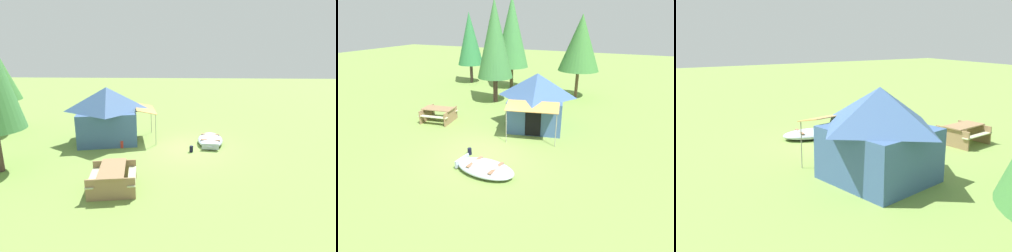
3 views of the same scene
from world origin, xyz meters
The scene contains 6 objects.
ground_plane centered at (0.00, 0.00, 0.00)m, with size 80.00×80.00×0.00m, color olive.
beached_rowboat centered at (0.78, -1.43, 0.20)m, with size 2.50×1.48×0.38m.
canvas_cabin_tent centered at (0.99, 3.91, 1.47)m, with size 3.50×4.49×2.84m.
picnic_table centered at (-4.21, 2.35, 0.49)m, with size 1.90×1.79×0.78m.
cooler_box centered at (0.11, 2.96, 0.18)m, with size 0.55×0.36×0.37m, color #B02D23.
fuel_can centered at (-0.51, -0.42, 0.15)m, with size 0.18×0.18×0.29m, color black.
Camera 1 is at (-12.29, 0.06, 4.43)m, focal length 28.31 mm.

